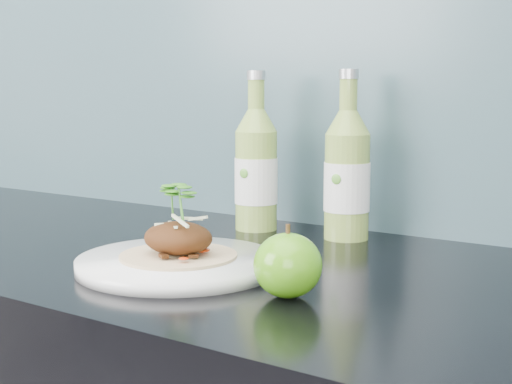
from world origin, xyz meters
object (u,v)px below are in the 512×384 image
Objects in this scene: cider_bottle_left at (256,170)px; cider_bottle_right at (347,175)px; green_apple at (288,265)px; dinner_plate at (179,263)px.

cider_bottle_left and cider_bottle_right have the same top height.
green_apple is at bearing -32.89° from cider_bottle_left.
cider_bottle_right is at bearing 106.05° from green_apple.
dinner_plate is 1.14× the size of cider_bottle_right.
cider_bottle_right reaches higher than dinner_plate.
green_apple is at bearing -86.63° from cider_bottle_right.
cider_bottle_right reaches higher than green_apple.
cider_bottle_left reaches higher than green_apple.
cider_bottle_right is (-0.09, 0.32, 0.06)m from green_apple.
cider_bottle_right is (0.09, 0.30, 0.09)m from dinner_plate.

